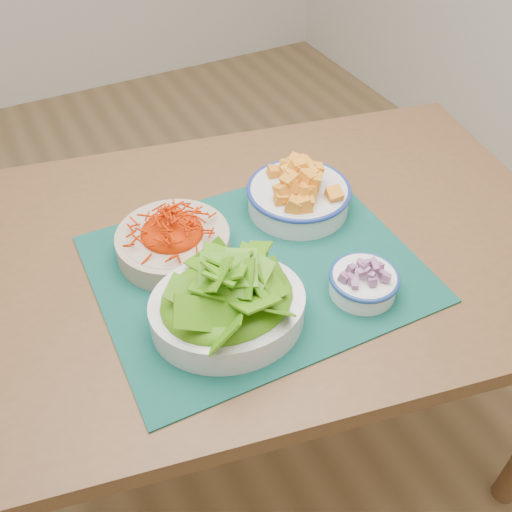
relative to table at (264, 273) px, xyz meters
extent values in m
plane|color=#987549|center=(-0.19, 0.34, -0.66)|extent=(4.00, 4.00, 0.00)
cube|color=brown|center=(0.00, 0.00, 0.07)|extent=(1.41, 1.08, 0.04)
cylinder|color=brown|center=(-0.49, 0.47, -0.30)|extent=(0.06, 0.06, 0.71)
cylinder|color=brown|center=(0.63, 0.24, -0.30)|extent=(0.06, 0.06, 0.71)
cube|color=#07322C|center=(-0.05, -0.06, 0.09)|extent=(0.61, 0.51, 0.00)
cylinder|color=#C1AB8F|center=(-0.18, 0.05, 0.12)|extent=(0.28, 0.28, 0.05)
ellipsoid|color=red|center=(-0.18, 0.05, 0.17)|extent=(0.20, 0.20, 0.04)
cylinder|color=silver|center=(0.11, 0.06, 0.12)|extent=(0.24, 0.24, 0.05)
torus|color=navy|center=(0.11, 0.06, 0.15)|extent=(0.22, 0.22, 0.01)
ellipsoid|color=orange|center=(0.11, 0.06, 0.18)|extent=(0.19, 0.19, 0.06)
ellipsoid|color=#2B7205|center=(-0.16, -0.16, 0.19)|extent=(0.24, 0.20, 0.08)
cylinder|color=white|center=(0.09, -0.21, 0.12)|extent=(0.13, 0.13, 0.04)
torus|color=navy|center=(0.09, -0.21, 0.13)|extent=(0.13, 0.13, 0.01)
ellipsoid|color=#65124F|center=(0.09, -0.21, 0.15)|extent=(0.11, 0.11, 0.02)
camera|label=1|loc=(-0.42, -0.76, 0.87)|focal=40.00mm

